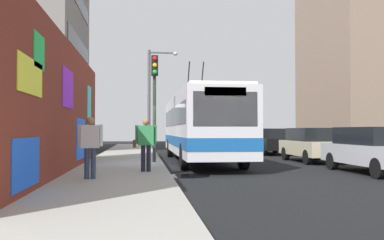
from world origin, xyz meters
name	(u,v)px	position (x,y,z in m)	size (l,w,h in m)	color
ground_plane	(163,166)	(0.00, 0.00, 0.00)	(80.00, 80.00, 0.00)	black
sidewalk_slab	(124,164)	(0.00, 1.60, 0.07)	(48.00, 3.20, 0.15)	#9E9B93
graffiti_wall	(64,109)	(-3.53, 3.35, 2.17)	(14.94, 0.32, 4.34)	maroon
building_far_left	(25,12)	(13.54, 9.20, 9.94)	(11.34, 7.63, 19.88)	gray
building_far_right	(377,16)	(12.50, -17.00, 10.23)	(9.57, 9.46, 20.45)	gray
city_bus	(200,125)	(1.84, -1.80, 1.73)	(12.07, 2.52, 4.87)	silver
parked_car_silver	(374,149)	(-3.93, -7.00, 0.83)	(4.63, 1.79, 1.58)	#B7B7BC
parked_car_champagne	(312,144)	(1.28, -7.00, 0.83)	(4.19, 1.83, 1.58)	#C6B793
parked_car_black	(270,141)	(7.75, -7.00, 0.83)	(4.57, 1.84, 1.58)	black
parked_car_red	(246,139)	(13.56, -7.00, 0.84)	(4.92, 1.82, 1.58)	#B21E19
pedestrian_at_curb	(146,140)	(-3.88, 0.75, 1.15)	(0.23, 0.76, 1.70)	#1E1E2D
pedestrian_near_wall	(90,142)	(-5.70, 2.27, 1.14)	(0.23, 0.68, 1.69)	#2D3F59
traffic_light	(155,90)	(0.08, 0.35, 3.13)	(0.49, 0.28, 4.46)	#2D382D
street_lamp	(153,93)	(7.68, 0.24, 3.71)	(0.44, 1.81, 6.14)	#4C4C51
curbside_puddle	(188,176)	(-3.96, -0.60, 0.00)	(1.45, 1.45, 0.00)	black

